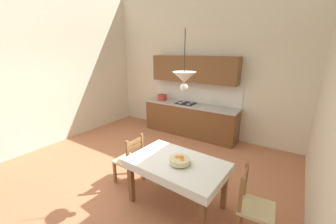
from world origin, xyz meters
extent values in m
cube|color=#B7704C|center=(0.00, 0.00, -0.05)|extent=(6.13, 6.07, 0.10)
cube|color=beige|center=(0.00, 2.79, 2.00)|extent=(6.13, 0.12, 4.00)
cube|color=beige|center=(-2.83, 0.00, 2.00)|extent=(0.12, 6.07, 4.00)
cube|color=brown|center=(-0.09, 2.42, 0.43)|extent=(2.68, 0.60, 0.86)
cube|color=#ADA8A3|center=(-0.09, 2.41, 0.88)|extent=(2.71, 0.63, 0.04)
cube|color=silver|center=(-0.09, 2.72, 1.18)|extent=(2.68, 0.01, 0.55)
cube|color=brown|center=(-0.09, 2.55, 1.85)|extent=(2.46, 0.34, 0.70)
cube|color=black|center=(-0.09, 2.15, 0.04)|extent=(2.64, 0.02, 0.09)
cylinder|color=silver|center=(0.51, 2.42, 0.90)|extent=(0.34, 0.34, 0.02)
cylinder|color=silver|center=(0.51, 2.56, 1.01)|extent=(0.02, 0.02, 0.22)
cube|color=black|center=(-0.23, 2.42, 0.91)|extent=(0.52, 0.42, 0.01)
cylinder|color=silver|center=(-0.36, 2.32, 0.92)|extent=(0.11, 0.11, 0.01)
cylinder|color=silver|center=(-0.10, 2.32, 0.92)|extent=(0.11, 0.11, 0.01)
cylinder|color=silver|center=(-0.36, 2.52, 0.92)|extent=(0.11, 0.11, 0.01)
cylinder|color=silver|center=(-0.10, 2.52, 0.92)|extent=(0.11, 0.11, 0.01)
cylinder|color=#B2382D|center=(-1.03, 2.40, 0.98)|extent=(0.28, 0.28, 0.15)
cylinder|color=#B2382D|center=(-1.03, 2.40, 1.06)|extent=(0.29, 0.29, 0.02)
sphere|color=black|center=(-1.03, 2.40, 1.08)|extent=(0.04, 0.04, 0.04)
cube|color=brown|center=(1.06, -0.23, 0.74)|extent=(1.41, 0.91, 0.02)
cube|color=brown|center=(0.42, -0.55, 0.36)|extent=(0.07, 0.07, 0.73)
cube|color=brown|center=(1.66, -0.62, 0.36)|extent=(0.07, 0.07, 0.73)
cube|color=brown|center=(0.46, 0.16, 0.36)|extent=(0.07, 0.07, 0.73)
cube|color=brown|center=(1.70, 0.09, 0.36)|extent=(0.07, 0.07, 0.73)
cube|color=white|center=(1.06, -0.23, 0.75)|extent=(1.47, 0.98, 0.00)
cube|color=white|center=(1.04, -0.68, 0.69)|extent=(1.42, 0.09, 0.12)
cube|color=white|center=(1.09, 0.22, 0.69)|extent=(1.42, 0.09, 0.12)
cube|color=white|center=(0.35, -0.19, 0.69)|extent=(0.06, 0.90, 0.12)
cube|color=white|center=(1.77, -0.27, 0.69)|extent=(0.06, 0.90, 0.12)
cube|color=#D1BC89|center=(0.03, -0.20, 0.43)|extent=(0.43, 0.43, 0.04)
cube|color=olive|center=(-0.16, -0.37, 0.21)|extent=(0.04, 0.04, 0.41)
cube|color=olive|center=(-0.15, -0.01, 0.21)|extent=(0.04, 0.04, 0.41)
cube|color=olive|center=(0.20, -0.38, 0.46)|extent=(0.04, 0.04, 0.93)
cube|color=olive|center=(0.21, -0.02, 0.46)|extent=(0.04, 0.04, 0.93)
cube|color=olive|center=(0.21, -0.20, 0.84)|extent=(0.03, 0.32, 0.07)
cube|color=olive|center=(0.21, -0.20, 0.74)|extent=(0.03, 0.32, 0.07)
cube|color=#D1BC89|center=(2.20, -0.18, 0.43)|extent=(0.45, 0.45, 0.04)
cube|color=olive|center=(2.36, 0.01, 0.21)|extent=(0.05, 0.05, 0.41)
cube|color=olive|center=(2.00, -0.02, 0.46)|extent=(0.05, 0.05, 0.93)
cube|color=olive|center=(2.03, -0.38, 0.46)|extent=(0.05, 0.05, 0.93)
cube|color=olive|center=(2.02, -0.20, 0.84)|extent=(0.05, 0.32, 0.07)
cube|color=olive|center=(2.02, -0.20, 0.74)|extent=(0.05, 0.32, 0.07)
cylinder|color=beige|center=(1.13, -0.28, 0.77)|extent=(0.17, 0.17, 0.02)
cylinder|color=beige|center=(1.13, -0.28, 0.81)|extent=(0.30, 0.30, 0.07)
sphere|color=orange|center=(1.08, -0.27, 0.82)|extent=(0.09, 0.09, 0.09)
sphere|color=orange|center=(1.19, -0.30, 0.82)|extent=(0.08, 0.08, 0.08)
sphere|color=orange|center=(1.13, -0.25, 0.83)|extent=(0.10, 0.10, 0.10)
cylinder|color=black|center=(1.10, -0.13, 2.31)|extent=(0.01, 0.01, 0.57)
cone|color=silver|center=(1.10, -0.13, 1.99)|extent=(0.32, 0.32, 0.14)
sphere|color=white|center=(1.10, -0.13, 1.85)|extent=(0.11, 0.11, 0.11)
camera|label=1|loc=(2.42, -2.55, 2.32)|focal=21.85mm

